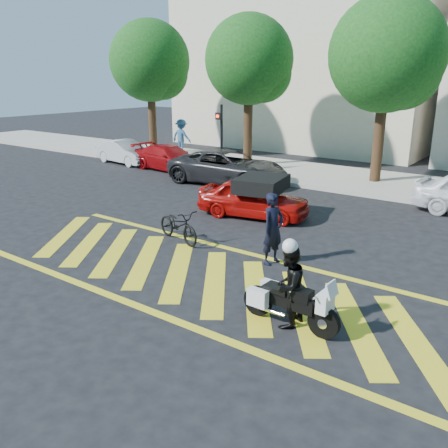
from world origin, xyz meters
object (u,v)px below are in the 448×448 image
Objects in this scene: red_convertible at (254,198)px; officer_moto at (288,286)px; parked_left at (169,158)px; bicycle at (178,225)px; parked_far_left at (125,152)px; officer_bike at (273,229)px; police_motorcycle at (288,302)px; parked_mid_left at (228,167)px.

officer_moto is at bearing -153.75° from red_convertible.
officer_moto is 0.38× the size of parked_left.
bicycle is at bearing 161.85° from red_convertible.
parked_far_left is at bearing -121.70° from officer_moto.
officer_bike is 12.68m from parked_left.
parked_far_left reaches higher than police_motorcycle.
parked_far_left is (-10.77, 4.34, -0.01)m from red_convertible.
officer_moto is 0.43× the size of red_convertible.
parked_mid_left is at bearing 53.34° from officer_bike.
red_convertible is (-4.34, 5.64, -0.16)m from officer_moto.
parked_mid_left is (-3.59, 3.57, 0.09)m from red_convertible.
officer_bike is 0.49× the size of red_convertible.
parked_left is 0.81× the size of parked_mid_left.
parked_left is 4.14m from parked_mid_left.
bicycle is 0.49× the size of red_convertible.
officer_bike is at bearing -122.20° from parked_left.
parked_left is at bearing 64.58° from officer_bike.
officer_moto reaches higher than parked_mid_left.
parked_left is at bearing 72.45° from parked_mid_left.
police_motorcycle is at bearing -145.95° from parked_mid_left.
bicycle is 10.53m from parked_left.
officer_moto is at bearing -101.00° from bicycle.
officer_moto is 18.12m from parked_far_left.
officer_moto is at bearing -133.54° from officer_bike.
officer_moto is 0.43× the size of parked_far_left.
red_convertible is 0.71× the size of parked_mid_left.
red_convertible is at bearing -141.56° from parked_mid_left.
red_convertible is at bearing 8.65° from bicycle.
officer_moto reaches higher than parked_far_left.
officer_bike is 2.99m from bicycle.
officer_bike is at bearing -72.12° from bicycle.
officer_moto reaches higher than bicycle.
bicycle is 3.31m from red_convertible.
officer_bike is 3.09m from police_motorcycle.
parked_mid_left is (-3.20, 6.85, 0.25)m from bicycle.
parked_far_left is at bearing 56.71° from red_convertible.
parked_mid_left is (-7.93, 9.21, -0.07)m from officer_moto.
officer_bike is 3.05m from officer_moto.
parked_mid_left is (7.18, -0.78, 0.11)m from parked_far_left.
parked_far_left is (-15.13, 9.99, 0.13)m from police_motorcycle.
police_motorcycle is 7.13m from red_convertible.
parked_left is (-12.00, 9.99, 0.13)m from police_motorcycle.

